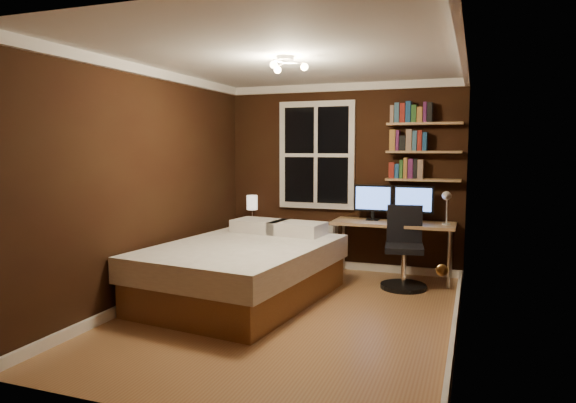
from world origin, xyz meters
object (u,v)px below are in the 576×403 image
(nightstand, at_px, (252,246))
(desk, at_px, (393,227))
(bedside_lamp, at_px, (252,211))
(monitor_left, at_px, (373,203))
(desk_lamp, at_px, (446,208))
(monitor_right, at_px, (413,204))
(office_chair, at_px, (404,257))
(radiator, at_px, (323,247))
(bed, at_px, (243,270))

(nightstand, xyz_separation_m, desk, (1.97, -0.05, 0.38))
(bedside_lamp, height_order, monitor_left, monitor_left)
(desk, bearing_deg, nightstand, 178.42)
(nightstand, distance_m, desk_lamp, 2.70)
(nightstand, height_order, monitor_right, monitor_right)
(monitor_left, bearing_deg, monitor_right, 0.00)
(monitor_right, height_order, office_chair, monitor_right)
(desk_lamp, bearing_deg, nightstand, 176.49)
(radiator, height_order, desk, desk)
(radiator, xyz_separation_m, office_chair, (1.17, -0.60, 0.07))
(monitor_right, bearing_deg, desk_lamp, -24.08)
(bedside_lamp, distance_m, monitor_right, 2.21)
(radiator, height_order, monitor_left, monitor_left)
(bedside_lamp, relative_size, monitor_right, 0.88)
(monitor_right, bearing_deg, desk, -162.20)
(nightstand, bearing_deg, radiator, -2.27)
(nightstand, bearing_deg, monitor_left, -9.63)
(radiator, xyz_separation_m, monitor_right, (1.21, -0.12, 0.65))
(bedside_lamp, relative_size, desk_lamp, 0.99)
(bedside_lamp, height_order, radiator, bedside_lamp)
(nightstand, bearing_deg, bedside_lamp, 0.00)
(nightstand, xyz_separation_m, monitor_right, (2.20, 0.02, 0.67))
(radiator, relative_size, monitor_left, 1.20)
(radiator, bearing_deg, monitor_left, -9.63)
(monitor_left, distance_m, monitor_right, 0.51)
(nightstand, xyz_separation_m, monitor_left, (1.70, 0.02, 0.67))
(desk, bearing_deg, monitor_left, 164.50)
(monitor_right, relative_size, desk_lamp, 1.12)
(bedside_lamp, distance_m, desk_lamp, 2.62)
(monitor_right, bearing_deg, bed, -136.34)
(bed, xyz_separation_m, nightstand, (-0.58, 1.53, -0.05))
(bedside_lamp, xyz_separation_m, monitor_right, (2.20, 0.02, 0.18))
(monitor_left, bearing_deg, radiator, 170.37)
(monitor_left, bearing_deg, nightstand, -179.28)
(bedside_lamp, xyz_separation_m, office_chair, (2.16, -0.46, -0.41))
(desk_lamp, bearing_deg, bed, -146.02)
(desk_lamp, bearing_deg, bedside_lamp, 176.49)
(bedside_lamp, bearing_deg, desk_lamp, -3.51)
(desk, xyz_separation_m, monitor_right, (0.24, 0.08, 0.29))
(radiator, height_order, monitor_right, monitor_right)
(bed, xyz_separation_m, desk_lamp, (2.03, 1.37, 0.62))
(desk, distance_m, monitor_right, 0.38)
(bed, height_order, desk, bed)
(bedside_lamp, relative_size, radiator, 0.73)
(bed, relative_size, monitor_right, 4.89)
(bedside_lamp, height_order, desk, bedside_lamp)
(bedside_lamp, relative_size, desk, 0.29)
(bedside_lamp, xyz_separation_m, desk_lamp, (2.61, -0.16, 0.17))
(bedside_lamp, bearing_deg, monitor_left, 0.72)
(nightstand, xyz_separation_m, desk_lamp, (2.61, -0.16, 0.66))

